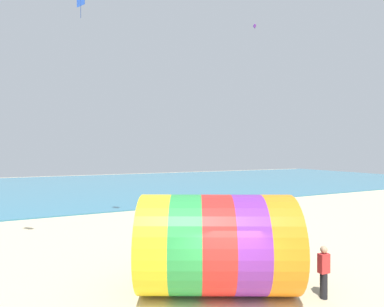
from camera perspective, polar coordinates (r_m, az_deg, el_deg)
sea at (r=44.93m, az=-19.33°, el=-5.89°), size 120.00×40.00×0.10m
giant_inflatable_tube at (r=10.92m, az=4.77°, el=-16.66°), size 6.18×5.29×3.36m
kite_handler at (r=11.53m, az=23.80°, el=-19.88°), size 0.37×0.24×1.74m
kite_purple_parafoil at (r=26.65m, az=11.86°, el=22.67°), size 0.57×0.68×0.34m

